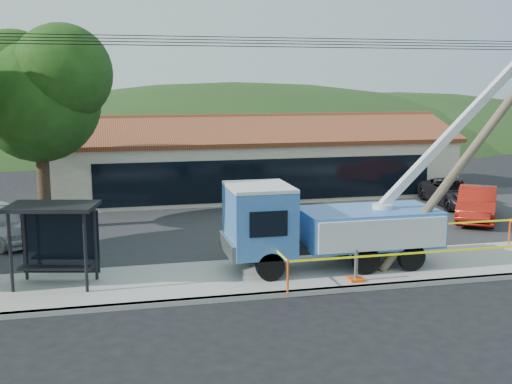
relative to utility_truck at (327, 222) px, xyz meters
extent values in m
plane|color=black|center=(-3.06, -4.37, -1.74)|extent=(120.00, 120.00, 0.00)
cube|color=#A49F99|center=(-3.06, -2.27, -1.66)|extent=(60.00, 0.25, 0.15)
cube|color=#A49F99|center=(-3.06, -0.37, -1.66)|extent=(60.00, 4.00, 0.15)
cube|color=#28282B|center=(-3.06, 7.63, -1.69)|extent=(60.00, 12.00, 0.10)
cube|color=beige|center=(0.94, 15.63, -0.04)|extent=(22.00, 8.00, 3.40)
cube|color=black|center=(0.94, 11.61, -0.31)|extent=(18.04, 0.08, 2.21)
cube|color=brown|center=(0.94, 13.63, 2.16)|extent=(22.50, 4.53, 1.52)
cube|color=brown|center=(0.94, 17.63, 2.16)|extent=(22.50, 4.53, 1.52)
cube|color=brown|center=(0.94, 15.63, 2.81)|extent=(22.50, 0.30, 0.25)
cylinder|color=#332316|center=(-10.06, 8.63, 0.35)|extent=(0.56, 0.56, 4.18)
sphere|color=#18390F|center=(-10.06, 8.63, 3.96)|extent=(5.25, 5.25, 5.25)
sphere|color=#18390F|center=(-11.11, 9.33, 4.91)|extent=(4.20, 4.20, 4.20)
sphere|color=#18390F|center=(-9.01, 7.93, 5.10)|extent=(4.20, 4.20, 4.20)
ellipsoid|color=#213B15|center=(-18.06, 50.63, -1.74)|extent=(78.40, 56.00, 28.00)
ellipsoid|color=#213B15|center=(6.94, 50.63, -1.74)|extent=(89.60, 64.00, 32.00)
ellipsoid|color=#213B15|center=(26.94, 50.63, -1.74)|extent=(72.80, 52.00, 26.00)
cylinder|color=black|center=(-3.06, -1.27, 5.83)|extent=(60.00, 0.02, 0.02)
cylinder|color=black|center=(-3.06, -0.77, 5.95)|extent=(60.00, 0.02, 0.02)
cylinder|color=black|center=(-3.06, -0.27, 6.07)|extent=(60.00, 0.02, 0.02)
cylinder|color=black|center=(-3.06, 0.13, 6.19)|extent=(60.00, 0.02, 0.02)
cylinder|color=black|center=(-2.33, -1.09, -1.11)|extent=(0.93, 0.31, 0.93)
cylinder|color=black|center=(-2.33, 1.09, -1.11)|extent=(0.93, 0.31, 0.93)
cylinder|color=black|center=(0.99, -1.09, -1.11)|extent=(0.93, 0.31, 0.93)
cylinder|color=black|center=(0.99, 1.09, -1.11)|extent=(0.93, 0.31, 0.93)
cylinder|color=black|center=(2.65, -1.09, -1.11)|extent=(0.93, 0.31, 0.93)
cylinder|color=black|center=(2.65, 1.09, -1.11)|extent=(0.93, 0.31, 0.93)
cube|color=black|center=(0.37, 0.00, -0.85)|extent=(6.84, 1.04, 0.26)
cube|color=#366DC1|center=(-2.43, 0.00, 0.18)|extent=(2.07, 2.49, 2.18)
cube|color=silver|center=(-2.43, 0.00, 1.32)|extent=(2.07, 2.49, 0.12)
cube|color=black|center=(-3.41, 0.00, 0.34)|extent=(0.08, 1.87, 0.93)
cube|color=gray|center=(-3.52, 0.00, -0.65)|extent=(0.16, 2.38, 0.52)
cube|color=#366DC1|center=(1.51, 0.00, -0.23)|extent=(4.77, 2.49, 1.24)
cylinder|color=silver|center=(2.03, 0.00, 0.23)|extent=(0.73, 0.73, 0.62)
cube|color=silver|center=(4.93, 0.00, 3.36)|extent=(6.00, 0.29, 5.94)
cube|color=gray|center=(5.24, 0.00, 3.62)|extent=(3.61, 0.19, 3.58)
cube|color=#FF4D0D|center=(0.37, -1.76, -1.54)|extent=(0.47, 0.47, 0.08)
cube|color=#FF4D0D|center=(3.07, 1.76, -1.54)|extent=(0.47, 0.47, 0.08)
cylinder|color=brown|center=(4.74, -0.90, 2.32)|extent=(6.40, 0.31, 8.01)
cylinder|color=black|center=(-10.31, -0.37, -0.33)|extent=(0.12, 0.12, 2.49)
cylinder|color=black|center=(-8.09, -0.89, -0.33)|extent=(0.12, 0.12, 2.49)
cylinder|color=black|center=(-10.03, 0.85, -0.33)|extent=(0.12, 0.12, 2.49)
cylinder|color=black|center=(-7.80, 0.33, -0.33)|extent=(0.12, 0.12, 2.49)
cube|color=black|center=(-9.06, -0.02, 0.97)|extent=(3.01, 2.24, 0.12)
cube|color=black|center=(-8.91, 0.64, -0.33)|extent=(2.44, 0.62, 2.08)
cube|color=black|center=(-9.06, -0.02, -1.01)|extent=(2.32, 0.93, 0.08)
cylinder|color=#FF4D0D|center=(-2.14, -2.50, -1.05)|extent=(0.06, 0.06, 1.06)
cylinder|color=#FF4D0D|center=(7.97, 1.11, -1.05)|extent=(0.06, 0.06, 1.06)
cylinder|color=#FF4D0D|center=(-2.14, 1.11, -1.05)|extent=(0.06, 0.06, 1.06)
cube|color=#F4F30C|center=(2.91, -2.50, -0.58)|extent=(10.11, 0.01, 0.06)
cube|color=#F4F30C|center=(2.91, 1.11, -0.58)|extent=(10.11, 0.01, 0.06)
cube|color=#F4F30C|center=(-2.14, -0.70, -0.58)|extent=(0.01, 3.61, 0.06)
imported|color=#A0A1A7|center=(-11.65, 6.25, -1.74)|extent=(4.28, 4.68, 1.55)
imported|color=#9E1A0F|center=(9.39, 5.67, -1.74)|extent=(4.07, 4.89, 1.57)
imported|color=silver|center=(-11.83, 8.15, -1.74)|extent=(5.02, 4.00, 1.36)
imported|color=black|center=(10.30, 9.13, -1.74)|extent=(2.76, 5.24, 1.41)
camera|label=1|loc=(-7.38, -20.47, 4.82)|focal=45.00mm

